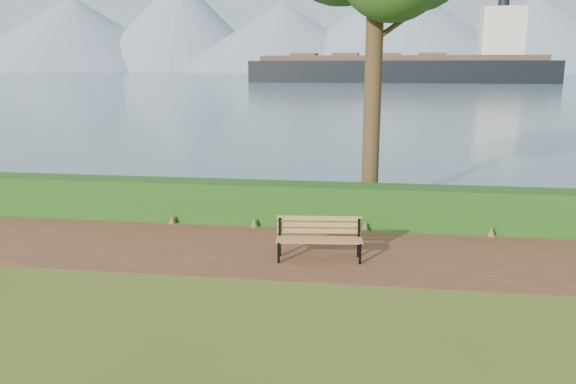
# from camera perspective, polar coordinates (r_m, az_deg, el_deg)

# --- Properties ---
(ground) EXTENTS (140.00, 140.00, 0.00)m
(ground) POSITION_cam_1_polar(r_m,az_deg,el_deg) (11.72, -0.15, -6.55)
(ground) COLOR #4D5B1A
(ground) RESTS_ON ground
(path) EXTENTS (40.00, 3.40, 0.01)m
(path) POSITION_cam_1_polar(r_m,az_deg,el_deg) (12.00, 0.06, -6.06)
(path) COLOR #582C1E
(path) RESTS_ON ground
(hedge) EXTENTS (32.00, 0.85, 1.00)m
(hedge) POSITION_cam_1_polar(r_m,az_deg,el_deg) (14.06, 1.38, -1.17)
(hedge) COLOR #1A4814
(hedge) RESTS_ON ground
(water) EXTENTS (700.00, 510.00, 0.00)m
(water) POSITION_cam_1_polar(r_m,az_deg,el_deg) (270.99, 7.99, 11.69)
(water) COLOR #475F73
(water) RESTS_ON ground
(mountains) EXTENTS (585.00, 190.00, 70.00)m
(mountains) POSITION_cam_1_polar(r_m,az_deg,el_deg) (417.83, 6.93, 15.81)
(mountains) COLOR gray
(mountains) RESTS_ON ground
(bench) EXTENTS (1.78, 0.68, 0.87)m
(bench) POSITION_cam_1_polar(r_m,az_deg,el_deg) (11.44, 3.19, -4.42)
(bench) COLOR black
(bench) RESTS_ON ground
(cargo_ship) EXTENTS (73.40, 15.26, 22.13)m
(cargo_ship) POSITION_cam_1_polar(r_m,az_deg,el_deg) (142.96, 12.21, 12.13)
(cargo_ship) COLOR black
(cargo_ship) RESTS_ON ground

